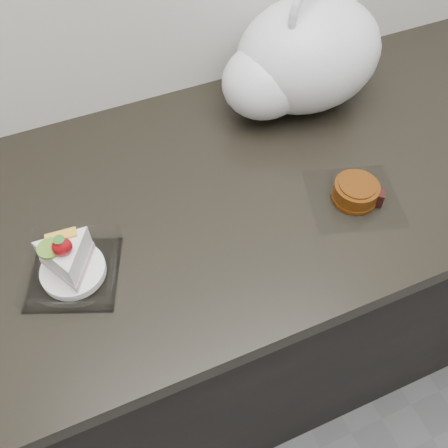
{
  "coord_description": "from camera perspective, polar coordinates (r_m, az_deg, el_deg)",
  "views": [
    {
      "loc": [
        -0.3,
        1.11,
        1.62
      ],
      "look_at": [
        -0.1,
        1.58,
        0.94
      ],
      "focal_mm": 40.0,
      "sensor_mm": 36.0,
      "label": 1
    }
  ],
  "objects": [
    {
      "name": "counter",
      "position": [
        1.34,
        2.13,
        -7.87
      ],
      "size": [
        2.04,
        0.64,
        0.9
      ],
      "color": "black",
      "rests_on": "ground"
    },
    {
      "name": "plastic_bag",
      "position": [
        1.08,
        8.7,
        18.14
      ],
      "size": [
        0.4,
        0.33,
        0.28
      ],
      "rotation": [
        0.0,
        0.0,
        0.32
      ],
      "color": "white",
      "rests_on": "counter"
    },
    {
      "name": "mooncake_wrap",
      "position": [
        0.96,
        14.85,
        3.43
      ],
      "size": [
        0.2,
        0.2,
        0.04
      ],
      "rotation": [
        0.0,
        0.0,
        -0.12
      ],
      "color": "white",
      "rests_on": "counter"
    },
    {
      "name": "cake_tray",
      "position": [
        0.85,
        -17.15,
        -4.43
      ],
      "size": [
        0.19,
        0.19,
        0.12
      ],
      "rotation": [
        0.0,
        0.0,
        -0.38
      ],
      "color": "white",
      "rests_on": "counter"
    }
  ]
}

